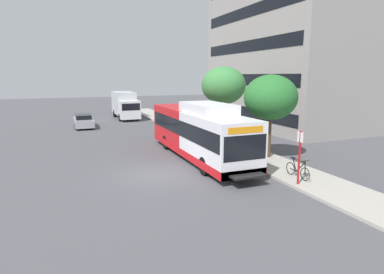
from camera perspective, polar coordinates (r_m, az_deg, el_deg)
name	(u,v)px	position (r m, az deg, el deg)	size (l,w,h in m)	color
ground_plane	(126,146)	(25.25, -11.48, -1.49)	(120.00, 120.00, 0.00)	#4C4C51
sidewalk_curb	(220,143)	(25.58, 4.97, -1.00)	(3.00, 56.00, 0.14)	#A8A399
transit_bus	(198,132)	(20.73, 1.13, 0.88)	(2.58, 12.25, 3.65)	white
bus_stop_sign_pole	(299,153)	(16.07, 18.37, -2.77)	(0.10, 0.36, 2.60)	red
bicycle_parked	(298,169)	(17.40, 18.08, -5.45)	(0.52, 1.76, 1.02)	black
street_tree_near_stop	(271,98)	(20.77, 13.64, 6.74)	(3.30, 3.30, 5.19)	#4C3823
street_tree_mid_block	(224,86)	(27.30, 5.57, 8.98)	(3.66, 3.66, 5.87)	#4C3823
parked_car_far_lane	(84,121)	(35.20, -18.53, 2.68)	(1.80, 4.50, 1.33)	#93999E
box_truck_background	(125,104)	(41.22, -11.69, 5.62)	(2.32, 7.01, 3.25)	silver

